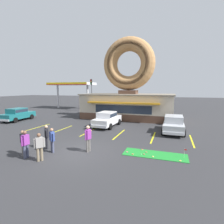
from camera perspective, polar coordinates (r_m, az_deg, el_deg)
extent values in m
plane|color=#2D2D30|center=(11.91, -10.69, -12.55)|extent=(160.00, 160.00, 0.00)
cube|color=brown|center=(24.64, 5.27, -0.87)|extent=(12.00, 6.00, 0.90)
cube|color=beige|center=(24.45, 5.31, 2.84)|extent=(12.00, 6.00, 2.30)
cube|color=slate|center=(24.38, 5.35, 5.73)|extent=(12.30, 6.30, 0.16)
cube|color=orange|center=(21.25, 3.19, 2.96)|extent=(9.00, 0.60, 0.20)
cube|color=#232D3D|center=(21.60, 3.38, 0.90)|extent=(7.20, 0.03, 1.00)
cube|color=brown|center=(24.37, 5.36, 6.50)|extent=(2.40, 1.80, 0.50)
torus|color=#B27F4C|center=(24.59, 5.47, 15.39)|extent=(7.10, 1.90, 7.10)
torus|color=#9E6B42|center=(24.18, 5.22, 15.52)|extent=(6.25, 1.05, 6.24)
cube|color=#1E842D|center=(11.47, 13.79, -13.37)|extent=(3.87, 1.38, 0.03)
torus|color=#D17F47|center=(11.23, 6.77, -13.48)|extent=(0.13, 0.13, 0.04)
torus|color=#E5C666|center=(11.06, 13.25, -13.96)|extent=(0.13, 0.13, 0.04)
torus|color=#E5C666|center=(10.92, 21.37, -14.58)|extent=(0.13, 0.13, 0.04)
torus|color=#D17F47|center=(12.08, 9.82, -11.99)|extent=(0.13, 0.13, 0.04)
torus|color=#A5724C|center=(11.69, 11.15, -12.71)|extent=(0.13, 0.13, 0.04)
torus|color=#A5724C|center=(11.31, 10.43, -13.38)|extent=(0.13, 0.13, 0.04)
torus|color=#D8667F|center=(11.54, 4.96, -12.85)|extent=(0.13, 0.13, 0.04)
sphere|color=white|center=(11.28, 9.50, -13.42)|extent=(0.04, 0.04, 0.04)
cylinder|color=silver|center=(11.38, 22.51, -12.35)|extent=(0.01, 0.01, 0.55)
cube|color=red|center=(11.31, 22.88, -11.29)|extent=(0.12, 0.01, 0.08)
cube|color=silver|center=(18.96, -1.51, -2.76)|extent=(1.93, 4.47, 0.68)
cube|color=silver|center=(18.72, -1.70, -0.91)|extent=(1.64, 2.16, 0.60)
cube|color=#232D3D|center=(18.72, -1.70, -0.85)|extent=(1.66, 2.08, 0.36)
cube|color=silver|center=(21.04, 0.85, -2.38)|extent=(1.67, 0.16, 0.24)
cube|color=silver|center=(17.02, -4.44, -4.81)|extent=(1.67, 0.16, 0.24)
cylinder|color=black|center=(20.60, -2.29, -2.89)|extent=(0.24, 0.65, 0.64)
cylinder|color=black|center=(19.97, 2.34, -3.22)|extent=(0.24, 0.65, 0.64)
cylinder|color=black|center=(18.18, -5.75, -4.34)|extent=(0.24, 0.65, 0.64)
cylinder|color=black|center=(17.46, -0.58, -4.80)|extent=(0.24, 0.65, 0.64)
cube|color=#196066|center=(25.49, -28.31, -0.99)|extent=(1.99, 4.49, 0.68)
cube|color=#196066|center=(25.30, -28.63, 0.39)|extent=(1.67, 2.18, 0.60)
cube|color=#232D3D|center=(25.30, -28.64, 0.44)|extent=(1.69, 2.10, 0.36)
cube|color=silver|center=(27.14, -25.00, -0.83)|extent=(1.67, 0.19, 0.24)
cube|color=silver|center=(24.00, -31.98, -2.30)|extent=(1.67, 0.19, 0.24)
cylinder|color=black|center=(27.11, -27.59, -1.21)|extent=(0.25, 0.65, 0.64)
cylinder|color=black|center=(25.93, -24.77, -1.41)|extent=(0.25, 0.65, 0.64)
cylinder|color=black|center=(25.24, -31.85, -2.09)|extent=(0.25, 0.65, 0.64)
cylinder|color=black|center=(23.97, -29.02, -2.36)|extent=(0.25, 0.65, 0.64)
cube|color=#B2B5BA|center=(17.39, 19.45, -4.15)|extent=(1.78, 4.41, 0.68)
cube|color=#B2B5BA|center=(17.12, 19.54, -2.15)|extent=(1.57, 2.11, 0.60)
cube|color=#232D3D|center=(17.12, 19.54, -2.09)|extent=(1.59, 2.02, 0.36)
cube|color=silver|center=(19.62, 19.43, -3.56)|extent=(1.67, 0.11, 0.24)
cube|color=silver|center=(15.26, 19.39, -6.69)|extent=(1.67, 0.11, 0.24)
cylinder|color=black|center=(18.81, 16.72, -4.23)|extent=(0.22, 0.64, 0.64)
cylinder|color=black|center=(18.82, 22.10, -4.46)|extent=(0.22, 0.64, 0.64)
cylinder|color=black|center=(16.14, 16.24, -6.15)|extent=(0.22, 0.64, 0.64)
cylinder|color=black|center=(16.16, 22.52, -6.42)|extent=(0.22, 0.64, 0.64)
cylinder|color=#474C66|center=(11.64, -26.64, -11.60)|extent=(0.15, 0.15, 0.82)
cylinder|color=#474C66|center=(11.77, -25.91, -11.35)|extent=(0.15, 0.15, 0.82)
cube|color=#8C3393|center=(11.50, -26.48, -8.13)|extent=(0.25, 0.39, 0.60)
cylinder|color=#8C3393|center=(11.35, -27.41, -8.55)|extent=(0.10, 0.10, 0.55)
cylinder|color=#8C3393|center=(11.67, -25.56, -8.00)|extent=(0.10, 0.10, 0.55)
sphere|color=brown|center=(11.40, -26.61, -6.00)|extent=(0.22, 0.22, 0.22)
cylinder|color=slate|center=(12.27, -26.77, -10.78)|extent=(0.15, 0.15, 0.75)
cylinder|color=slate|center=(12.45, -27.05, -10.53)|extent=(0.15, 0.15, 0.75)
cube|color=black|center=(12.18, -27.10, -7.73)|extent=(0.45, 0.38, 0.55)
cylinder|color=black|center=(11.96, -26.73, -8.12)|extent=(0.10, 0.10, 0.51)
cylinder|color=black|center=(12.42, -27.44, -7.60)|extent=(0.10, 0.10, 0.51)
sphere|color=#9E7051|center=(12.08, -27.22, -5.86)|extent=(0.20, 0.20, 0.20)
cylinder|color=#7F7056|center=(10.95, -23.04, -12.66)|extent=(0.15, 0.15, 0.80)
cylinder|color=#7F7056|center=(10.97, -21.98, -12.56)|extent=(0.15, 0.15, 0.80)
cube|color=gray|center=(10.75, -22.70, -9.15)|extent=(0.43, 0.45, 0.58)
cylinder|color=gray|center=(10.73, -24.03, -9.42)|extent=(0.10, 0.10, 0.54)
cylinder|color=gray|center=(10.79, -21.36, -9.18)|extent=(0.10, 0.10, 0.54)
sphere|color=brown|center=(10.64, -22.82, -6.94)|extent=(0.21, 0.21, 0.21)
cylinder|color=#474C66|center=(12.19, -19.04, -10.43)|extent=(0.15, 0.15, 0.78)
cylinder|color=#474C66|center=(12.01, -18.73, -10.69)|extent=(0.15, 0.15, 0.78)
cube|color=#33478C|center=(11.91, -19.03, -7.47)|extent=(0.45, 0.41, 0.57)
cylinder|color=#33478C|center=(12.15, -19.40, -7.33)|extent=(0.10, 0.10, 0.52)
cylinder|color=#33478C|center=(11.69, -18.63, -7.88)|extent=(0.10, 0.10, 0.52)
sphere|color=#9E7051|center=(11.81, -19.12, -5.50)|extent=(0.21, 0.21, 0.21)
cylinder|color=#232328|center=(12.80, -20.47, -9.57)|extent=(0.15, 0.15, 0.80)
cylinder|color=#232328|center=(12.99, -20.51, -9.32)|extent=(0.15, 0.15, 0.80)
cube|color=black|center=(12.71, -20.64, -6.44)|extent=(0.43, 0.44, 0.59)
cylinder|color=black|center=(12.48, -20.58, -6.84)|extent=(0.10, 0.10, 0.54)
cylinder|color=black|center=(12.96, -20.68, -6.31)|extent=(0.10, 0.10, 0.54)
sphere|color=tan|center=(12.62, -20.73, -4.53)|extent=(0.22, 0.22, 0.22)
cylinder|color=slate|center=(11.58, -8.08, -10.85)|extent=(0.15, 0.15, 0.85)
cylinder|color=slate|center=(11.72, -7.43, -10.61)|extent=(0.15, 0.15, 0.85)
cube|color=#8C3393|center=(11.44, -7.82, -7.23)|extent=(0.32, 0.43, 0.62)
cylinder|color=#8C3393|center=(11.27, -8.65, -7.64)|extent=(0.10, 0.10, 0.57)
cylinder|color=#8C3393|center=(11.63, -7.02, -7.12)|extent=(0.10, 0.10, 0.57)
sphere|color=tan|center=(11.33, -7.87, -5.00)|extent=(0.23, 0.23, 0.23)
cylinder|color=#232833|center=(20.72, 17.47, -2.74)|extent=(0.56, 0.56, 0.95)
torus|color=black|center=(20.64, 17.52, -1.44)|extent=(0.57, 0.57, 0.05)
cylinder|color=#595B60|center=(31.49, -6.62, 5.44)|extent=(0.16, 0.16, 5.80)
cube|color=black|center=(31.33, -6.83, 9.73)|extent=(0.28, 0.24, 0.90)
sphere|color=red|center=(31.24, -6.94, 10.28)|extent=(0.18, 0.18, 0.18)
sphere|color=orange|center=(31.22, -6.93, 9.73)|extent=(0.18, 0.18, 0.18)
sphere|color=green|center=(31.21, -6.92, 9.18)|extent=(0.18, 0.18, 0.18)
cylinder|color=silver|center=(38.94, -17.22, 4.83)|extent=(0.40, 0.40, 4.80)
cylinder|color=silver|center=(35.25, -7.98, 4.84)|extent=(0.40, 0.40, 4.80)
cube|color=silver|center=(36.95, -12.95, 8.96)|extent=(9.00, 4.40, 0.50)
cube|color=yellow|center=(35.09, -14.90, 8.97)|extent=(9.00, 0.04, 0.44)
cube|color=red|center=(35.06, -14.91, 8.70)|extent=(9.00, 0.04, 0.12)
cube|color=yellow|center=(20.28, -22.89, -4.57)|extent=(0.12, 3.60, 0.01)
cube|color=yellow|center=(18.44, -15.90, -5.44)|extent=(0.12, 3.60, 0.01)
cube|color=yellow|center=(16.93, -7.50, -6.37)|extent=(0.12, 3.60, 0.01)
cube|color=yellow|center=(15.85, 2.33, -7.28)|extent=(0.12, 3.60, 0.01)
cube|color=yellow|center=(15.29, 13.27, -8.05)|extent=(0.12, 3.60, 0.01)
cube|color=yellow|center=(15.30, 24.64, -8.53)|extent=(0.12, 3.60, 0.01)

